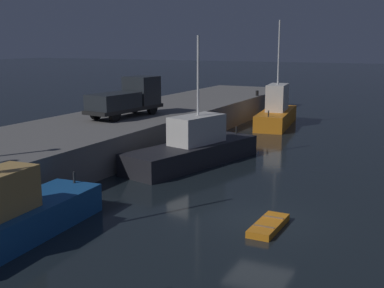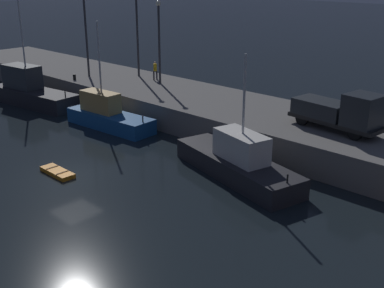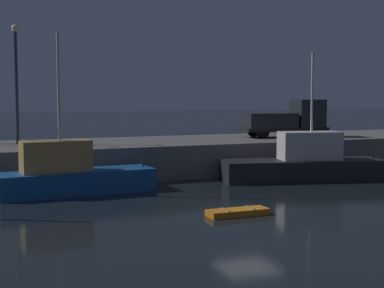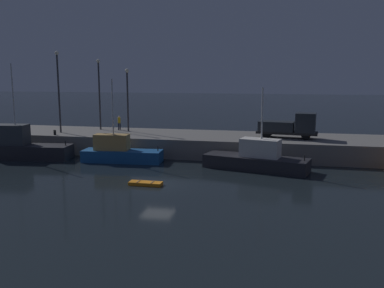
{
  "view_description": "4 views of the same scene",
  "coord_description": "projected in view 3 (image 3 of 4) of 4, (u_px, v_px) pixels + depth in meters",
  "views": [
    {
      "loc": [
        -18.69,
        -6.2,
        7.11
      ],
      "look_at": [
        3.72,
        4.95,
        2.04
      ],
      "focal_mm": 47.26,
      "sensor_mm": 36.0,
      "label": 1
    },
    {
      "loc": [
        24.15,
        -14.96,
        11.9
      ],
      "look_at": [
        5.04,
        5.23,
        1.88
      ],
      "focal_mm": 45.83,
      "sensor_mm": 36.0,
      "label": 2
    },
    {
      "loc": [
        -11.54,
        -21.19,
        4.96
      ],
      "look_at": [
        -0.65,
        4.6,
        2.57
      ],
      "focal_mm": 52.85,
      "sensor_mm": 36.0,
      "label": 3
    },
    {
      "loc": [
        9.41,
        -30.7,
        8.59
      ],
      "look_at": [
        1.69,
        5.3,
        2.4
      ],
      "focal_mm": 38.74,
      "sensor_mm": 36.0,
      "label": 4
    }
  ],
  "objects": [
    {
      "name": "utility_truck",
      "position": [
        288.0,
        119.0,
        40.28
      ],
      "size": [
        6.39,
        2.7,
        2.68
      ],
      "color": "black",
      "rests_on": "pier_quay"
    },
    {
      "name": "pier_quay",
      "position": [
        147.0,
        157.0,
        36.76
      ],
      "size": [
        73.93,
        8.35,
        2.03
      ],
      "color": "slate",
      "rests_on": "ground"
    },
    {
      "name": "lamp_post_central",
      "position": [
        16.0,
        74.0,
        34.27
      ],
      "size": [
        0.44,
        0.44,
        7.23
      ],
      "color": "#38383D",
      "rests_on": "pier_quay"
    },
    {
      "name": "fishing_boat_orange",
      "position": [
        304.0,
        164.0,
        33.28
      ],
      "size": [
        9.87,
        4.94,
        7.48
      ],
      "color": "#232328",
      "rests_on": "ground"
    },
    {
      "name": "fishing_trawler_red",
      "position": [
        72.0,
        175.0,
        28.64
      ],
      "size": [
        8.03,
        2.84,
        8.17
      ],
      "color": "#195193",
      "rests_on": "ground"
    },
    {
      "name": "ground_plane",
      "position": [
        247.0,
        211.0,
        24.34
      ],
      "size": [
        320.0,
        320.0,
        0.0
      ],
      "primitive_type": "plane",
      "color": "black"
    },
    {
      "name": "dinghy_orange_near",
      "position": [
        238.0,
        212.0,
        23.47
      ],
      "size": [
        2.62,
        0.94,
        0.31
      ],
      "color": "orange",
      "rests_on": "ground"
    }
  ]
}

